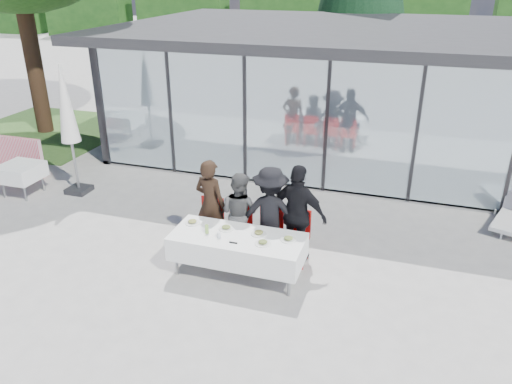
{
  "coord_description": "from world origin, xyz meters",
  "views": [
    {
      "loc": [
        2.86,
        -6.77,
        4.87
      ],
      "look_at": [
        0.27,
        1.2,
        1.09
      ],
      "focal_mm": 35.0,
      "sensor_mm": 36.0,
      "label": 1
    }
  ],
  "objects_px": {
    "diner_chair_c": "(270,230)",
    "plate_d": "(288,239)",
    "diner_a": "(211,204)",
    "diner_d": "(298,215)",
    "diner_chair_b": "(239,225)",
    "diner_chair_d": "(297,234)",
    "diner_c": "(270,213)",
    "juice_bottle": "(207,229)",
    "market_umbrella": "(67,112)",
    "plate_c": "(259,233)",
    "folded_eyeglasses": "(233,243)",
    "plate_b": "(226,228)",
    "diner_b": "(239,213)",
    "spare_table_left": "(21,172)",
    "plate_a": "(192,222)",
    "plate_extra": "(263,243)",
    "dining_table": "(238,247)",
    "diner_chair_a": "(211,221)"
  },
  "relations": [
    {
      "from": "juice_bottle",
      "to": "market_umbrella",
      "type": "relative_size",
      "value": 0.05
    },
    {
      "from": "diner_chair_b",
      "to": "folded_eyeglasses",
      "type": "relative_size",
      "value": 6.96
    },
    {
      "from": "diner_c",
      "to": "diner_d",
      "type": "relative_size",
      "value": 0.95
    },
    {
      "from": "plate_b",
      "to": "market_umbrella",
      "type": "distance_m",
      "value": 5.05
    },
    {
      "from": "diner_a",
      "to": "market_umbrella",
      "type": "relative_size",
      "value": 0.58
    },
    {
      "from": "plate_b",
      "to": "juice_bottle",
      "type": "xyz_separation_m",
      "value": [
        -0.26,
        -0.24,
        0.05
      ]
    },
    {
      "from": "diner_a",
      "to": "juice_bottle",
      "type": "relative_size",
      "value": 11.52
    },
    {
      "from": "diner_d",
      "to": "diner_chair_d",
      "type": "xyz_separation_m",
      "value": [
        0.0,
        -0.01,
        -0.38
      ]
    },
    {
      "from": "dining_table",
      "to": "folded_eyeglasses",
      "type": "xyz_separation_m",
      "value": [
        0.02,
        -0.25,
        0.22
      ]
    },
    {
      "from": "diner_chair_b",
      "to": "plate_d",
      "type": "distance_m",
      "value": 1.28
    },
    {
      "from": "diner_b",
      "to": "spare_table_left",
      "type": "relative_size",
      "value": 1.82
    },
    {
      "from": "diner_d",
      "to": "juice_bottle",
      "type": "relative_size",
      "value": 12.08
    },
    {
      "from": "diner_chair_b",
      "to": "plate_extra",
      "type": "height_order",
      "value": "diner_chair_b"
    },
    {
      "from": "dining_table",
      "to": "plate_c",
      "type": "bearing_deg",
      "value": 26.66
    },
    {
      "from": "diner_chair_d",
      "to": "plate_d",
      "type": "xyz_separation_m",
      "value": [
        -0.0,
        -0.63,
        0.24
      ]
    },
    {
      "from": "folded_eyeglasses",
      "to": "market_umbrella",
      "type": "bearing_deg",
      "value": 153.87
    },
    {
      "from": "diner_a",
      "to": "plate_c",
      "type": "relative_size",
      "value": 6.55
    },
    {
      "from": "plate_d",
      "to": "juice_bottle",
      "type": "height_order",
      "value": "juice_bottle"
    },
    {
      "from": "diner_chair_b",
      "to": "diner_chair_d",
      "type": "distance_m",
      "value": 1.09
    },
    {
      "from": "diner_c",
      "to": "plate_extra",
      "type": "bearing_deg",
      "value": 91.12
    },
    {
      "from": "diner_d",
      "to": "plate_extra",
      "type": "height_order",
      "value": "diner_d"
    },
    {
      "from": "diner_a",
      "to": "market_umbrella",
      "type": "bearing_deg",
      "value": -5.38
    },
    {
      "from": "plate_d",
      "to": "dining_table",
      "type": "bearing_deg",
      "value": -171.7
    },
    {
      "from": "plate_a",
      "to": "plate_c",
      "type": "distance_m",
      "value": 1.24
    },
    {
      "from": "diner_a",
      "to": "diner_d",
      "type": "height_order",
      "value": "diner_d"
    },
    {
      "from": "plate_c",
      "to": "folded_eyeglasses",
      "type": "xyz_separation_m",
      "value": [
        -0.31,
        -0.41,
        -0.02
      ]
    },
    {
      "from": "diner_chair_c",
      "to": "diner_d",
      "type": "xyz_separation_m",
      "value": [
        0.5,
        0.01,
        0.38
      ]
    },
    {
      "from": "diner_d",
      "to": "folded_eyeglasses",
      "type": "relative_size",
      "value": 13.11
    },
    {
      "from": "diner_b",
      "to": "folded_eyeglasses",
      "type": "bearing_deg",
      "value": 121.13
    },
    {
      "from": "diner_a",
      "to": "juice_bottle",
      "type": "bearing_deg",
      "value": 121.81
    },
    {
      "from": "diner_chair_c",
      "to": "market_umbrella",
      "type": "xyz_separation_m",
      "value": [
        -5.13,
        1.35,
        1.41
      ]
    },
    {
      "from": "diner_b",
      "to": "diner_a",
      "type": "bearing_deg",
      "value": 16.83
    },
    {
      "from": "plate_extra",
      "to": "plate_a",
      "type": "bearing_deg",
      "value": 167.58
    },
    {
      "from": "diner_chair_d",
      "to": "spare_table_left",
      "type": "bearing_deg",
      "value": 172.76
    },
    {
      "from": "plate_c",
      "to": "folded_eyeglasses",
      "type": "height_order",
      "value": "plate_c"
    },
    {
      "from": "diner_c",
      "to": "juice_bottle",
      "type": "xyz_separation_m",
      "value": [
        -0.88,
        -0.83,
        -0.05
      ]
    },
    {
      "from": "market_umbrella",
      "to": "folded_eyeglasses",
      "type": "bearing_deg",
      "value": -26.13
    },
    {
      "from": "dining_table",
      "to": "diner_b",
      "type": "xyz_separation_m",
      "value": [
        -0.24,
        0.76,
        0.25
      ]
    },
    {
      "from": "juice_bottle",
      "to": "folded_eyeglasses",
      "type": "height_order",
      "value": "juice_bottle"
    },
    {
      "from": "plate_a",
      "to": "plate_b",
      "type": "height_order",
      "value": "same"
    },
    {
      "from": "diner_chair_d",
      "to": "diner_a",
      "type": "bearing_deg",
      "value": 179.63
    },
    {
      "from": "diner_b",
      "to": "spare_table_left",
      "type": "xyz_separation_m",
      "value": [
        -5.69,
        0.85,
        -0.23
      ]
    },
    {
      "from": "diner_chair_c",
      "to": "plate_d",
      "type": "distance_m",
      "value": 0.83
    },
    {
      "from": "dining_table",
      "to": "plate_extra",
      "type": "distance_m",
      "value": 0.56
    },
    {
      "from": "diner_a",
      "to": "plate_extra",
      "type": "relative_size",
      "value": 6.55
    },
    {
      "from": "plate_d",
      "to": "diner_d",
      "type": "bearing_deg",
      "value": 89.83
    },
    {
      "from": "diner_b",
      "to": "plate_c",
      "type": "bearing_deg",
      "value": 150.27
    },
    {
      "from": "diner_chair_a",
      "to": "plate_extra",
      "type": "relative_size",
      "value": 3.65
    },
    {
      "from": "dining_table",
      "to": "market_umbrella",
      "type": "bearing_deg",
      "value": 156.22
    },
    {
      "from": "dining_table",
      "to": "plate_c",
      "type": "distance_m",
      "value": 0.43
    }
  ]
}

